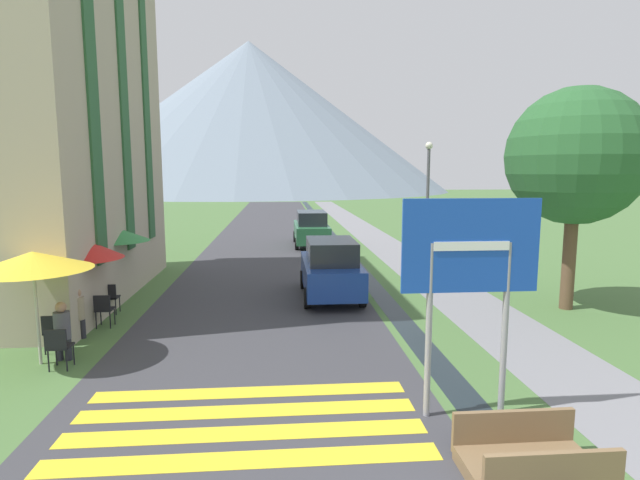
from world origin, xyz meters
TOP-DOWN VIEW (x-y plane):
  - ground_plane at (0.00, 20.00)m, footprint 160.00×160.00m
  - road at (-2.50, 30.00)m, footprint 6.40×60.00m
  - footpath at (3.60, 30.00)m, footprint 2.20×60.00m
  - drainage_channel at (1.20, 30.00)m, footprint 0.60×60.00m
  - crosswalk_marking at (-2.50, 3.59)m, footprint 5.44×2.54m
  - mountain_distant at (-7.72, 99.82)m, footprint 78.74×78.74m
  - hotel_building at (-9.40, 12.00)m, footprint 6.11×9.86m
  - road_sign at (0.97, 3.55)m, footprint 2.16×0.11m
  - footbridge at (1.20, 1.86)m, footprint 1.70×1.10m
  - parked_car_near at (-0.40, 11.21)m, footprint 1.77×3.95m
  - parked_car_far at (-0.31, 22.08)m, footprint 1.79×4.53m
  - cafe_chair_far_right at (-6.95, 9.89)m, footprint 0.40×0.40m
  - cafe_chair_middle at (-6.35, 8.65)m, footprint 0.40×0.40m
  - cafe_chair_far_left at (-6.59, 9.87)m, footprint 0.40×0.40m
  - cafe_chair_near_left at (-6.80, 6.93)m, footprint 0.40×0.40m
  - cafe_chair_nearest at (-6.30, 5.97)m, footprint 0.40×0.40m
  - cafe_umbrella_front_yellow at (-6.82, 6.32)m, footprint 2.23×2.23m
  - cafe_umbrella_middle_red at (-6.90, 9.03)m, footprint 1.96×1.96m
  - cafe_umbrella_rear_green at (-6.81, 11.35)m, footprint 1.93×1.93m
  - person_seated_far at (-6.43, 6.49)m, footprint 0.32×0.32m
  - person_seated_near at (-6.67, 7.88)m, footprint 0.32×0.32m
  - person_standing_terrace at (-7.08, 9.70)m, footprint 0.32×0.32m
  - streetlamp at (3.72, 15.00)m, footprint 0.28×0.28m
  - tree_by_path at (6.15, 9.40)m, footprint 3.75×3.75m

SIDE VIEW (x-z plane):
  - ground_plane at x=0.00m, z-range 0.00..0.00m
  - drainage_channel at x=1.20m, z-range 0.00..0.00m
  - road at x=-2.50m, z-range 0.00..0.01m
  - footpath at x=3.60m, z-range 0.00..0.01m
  - crosswalk_marking at x=-2.50m, z-range 0.00..0.01m
  - footbridge at x=1.20m, z-range -0.10..0.55m
  - cafe_chair_far_right at x=-6.95m, z-range 0.09..0.94m
  - cafe_chair_middle at x=-6.35m, z-range 0.09..0.94m
  - cafe_chair_far_left at x=-6.59m, z-range 0.09..0.94m
  - cafe_chair_near_left at x=-6.80m, z-range 0.09..0.94m
  - cafe_chair_nearest at x=-6.30m, z-range 0.09..0.94m
  - person_seated_near at x=-6.67m, z-range 0.06..1.26m
  - person_seated_far at x=-6.43m, z-range 0.07..1.30m
  - parked_car_near at x=-0.40m, z-range 0.00..1.82m
  - parked_car_far at x=-0.31m, z-range 0.00..1.82m
  - person_standing_terrace at x=-7.08m, z-range 0.14..1.83m
  - cafe_umbrella_middle_red at x=-6.90m, z-range 0.85..3.06m
  - cafe_umbrella_rear_green at x=-6.81m, z-range 0.90..3.13m
  - cafe_umbrella_front_yellow at x=-6.82m, z-range 0.97..3.28m
  - road_sign at x=0.97m, z-range 0.66..4.13m
  - streetlamp at x=3.72m, z-range 0.48..5.46m
  - tree_by_path at x=6.15m, z-range 1.19..7.35m
  - hotel_building at x=-9.40m, z-range 0.44..12.38m
  - mountain_distant at x=-7.72m, z-range 0.00..29.41m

